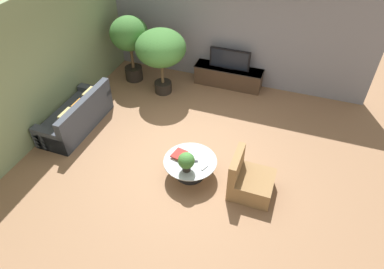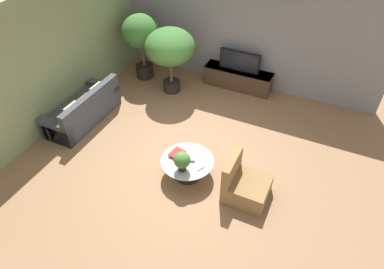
% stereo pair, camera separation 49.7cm
% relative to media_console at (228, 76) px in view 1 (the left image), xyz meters
% --- Properties ---
extents(ground_plane, '(24.00, 24.00, 0.00)m').
position_rel_media_console_xyz_m(ground_plane, '(-0.17, -2.94, -0.28)').
color(ground_plane, '#8C6647').
extents(back_wall_stone, '(7.40, 0.12, 3.00)m').
position_rel_media_console_xyz_m(back_wall_stone, '(-0.17, 0.32, 1.22)').
color(back_wall_stone, gray).
rests_on(back_wall_stone, ground).
extents(side_wall_left, '(0.12, 7.40, 3.00)m').
position_rel_media_console_xyz_m(side_wall_left, '(-3.43, -2.74, 1.22)').
color(side_wall_left, gray).
rests_on(side_wall_left, ground).
extents(media_console, '(1.86, 0.50, 0.53)m').
position_rel_media_console_xyz_m(media_console, '(0.00, 0.00, 0.00)').
color(media_console, '#473323').
rests_on(media_console, ground).
extents(television, '(1.08, 0.13, 0.54)m').
position_rel_media_console_xyz_m(television, '(0.00, -0.00, 0.52)').
color(television, black).
rests_on(television, media_console).
extents(coffee_table, '(1.06, 1.06, 0.40)m').
position_rel_media_console_xyz_m(coffee_table, '(0.18, -3.51, 0.01)').
color(coffee_table, black).
rests_on(coffee_table, ground).
extents(couch_by_wall, '(0.84, 1.95, 0.84)m').
position_rel_media_console_xyz_m(couch_by_wall, '(-2.84, -2.96, 0.01)').
color(couch_by_wall, '#3D424C').
rests_on(couch_by_wall, ground).
extents(armchair_wicker, '(0.80, 0.76, 0.86)m').
position_rel_media_console_xyz_m(armchair_wicker, '(1.37, -3.53, -0.00)').
color(armchair_wicker, olive).
rests_on(armchair_wicker, ground).
extents(potted_palm_tall, '(1.00, 1.00, 1.81)m').
position_rel_media_console_xyz_m(potted_palm_tall, '(-2.58, -0.59, 0.98)').
color(potted_palm_tall, black).
rests_on(potted_palm_tall, ground).
extents(potted_palm_corner, '(1.27, 1.27, 1.74)m').
position_rel_media_console_xyz_m(potted_palm_corner, '(-1.55, -0.91, 0.96)').
color(potted_palm_corner, black).
rests_on(potted_palm_corner, ground).
extents(potted_plant_tabletop, '(0.32, 0.32, 0.41)m').
position_rel_media_console_xyz_m(potted_plant_tabletop, '(0.19, -3.77, 0.36)').
color(potted_plant_tabletop, black).
rests_on(potted_plant_tabletop, coffee_table).
extents(book_stack, '(0.29, 0.34, 0.06)m').
position_rel_media_console_xyz_m(book_stack, '(-0.07, -3.47, 0.16)').
color(book_stack, gold).
rests_on(book_stack, coffee_table).
extents(remote_black, '(0.16, 0.10, 0.02)m').
position_rel_media_console_xyz_m(remote_black, '(0.25, -3.52, 0.13)').
color(remote_black, black).
rests_on(remote_black, coffee_table).
extents(remote_silver, '(0.10, 0.16, 0.02)m').
position_rel_media_console_xyz_m(remote_silver, '(0.50, -3.61, 0.13)').
color(remote_silver, gray).
rests_on(remote_silver, coffee_table).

